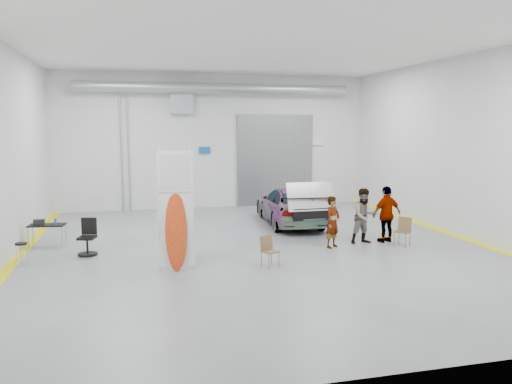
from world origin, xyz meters
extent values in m
plane|color=slate|center=(0.00, 0.00, 0.00)|extent=(16.00, 16.00, 0.00)
cube|color=silver|center=(-7.00, 0.00, 3.00)|extent=(0.02, 16.00, 6.00)
cube|color=silver|center=(7.00, 0.00, 3.00)|extent=(0.02, 16.00, 6.00)
cube|color=silver|center=(0.00, 8.00, 3.00)|extent=(14.00, 0.02, 6.00)
cube|color=silver|center=(0.00, -8.00, 3.00)|extent=(14.00, 0.02, 6.00)
cube|color=white|center=(0.00, 0.00, 6.00)|extent=(14.00, 16.00, 0.02)
cube|color=gray|center=(2.80, 7.92, 2.10)|extent=(3.60, 0.12, 4.20)
cube|color=#95979D|center=(-1.50, 7.92, 4.80)|extent=(1.00, 0.50, 1.20)
cylinder|color=#95979D|center=(0.00, 7.40, 5.30)|extent=(11.90, 0.44, 0.44)
cube|color=#154EAE|center=(-0.50, 7.92, 2.60)|extent=(0.50, 0.04, 0.30)
cube|color=white|center=(4.80, 7.92, 2.90)|extent=(0.70, 0.04, 0.25)
cylinder|color=#95979D|center=(-3.80, 7.92, 2.50)|extent=(0.08, 0.08, 5.00)
cylinder|color=#95979D|center=(-4.10, 7.92, 2.50)|extent=(0.08, 0.08, 5.00)
cube|color=yellow|center=(-6.85, 0.00, 0.01)|extent=(0.30, 16.00, 0.01)
cube|color=yellow|center=(6.85, 0.00, 0.01)|extent=(0.30, 16.00, 0.01)
imported|color=silver|center=(2.09, 3.42, 0.70)|extent=(2.31, 4.93, 1.39)
imported|color=#855C49|center=(2.22, -0.43, 0.79)|extent=(0.69, 0.63, 1.58)
imported|color=slate|center=(3.39, -0.17, 0.88)|extent=(0.91, 0.73, 1.75)
imported|color=#9A5F33|center=(4.16, -0.18, 0.90)|extent=(1.11, 0.62, 1.81)
cube|color=white|center=(-2.60, -1.73, 1.09)|extent=(0.93, 0.09, 1.96)
ellipsoid|color=#F05714|center=(-2.60, -1.82, 1.03)|extent=(0.56, 0.29, 2.07)
cube|color=white|center=(-2.60, -1.75, 2.56)|extent=(0.89, 0.09, 1.03)
cylinder|color=white|center=(-2.98, -1.73, 1.63)|extent=(0.03, 0.03, 3.27)
cylinder|color=white|center=(-2.22, -1.73, 1.63)|extent=(0.03, 0.03, 3.27)
cube|color=brown|center=(-0.19, -2.00, 0.41)|extent=(0.49, 0.48, 0.04)
cube|color=brown|center=(-0.19, -1.83, 0.62)|extent=(0.39, 0.21, 0.37)
cube|color=brown|center=(4.38, -0.77, 0.45)|extent=(0.57, 0.58, 0.04)
cube|color=brown|center=(4.38, -0.58, 0.68)|extent=(0.33, 0.38, 0.40)
cylinder|color=black|center=(-6.56, -0.39, 0.61)|extent=(0.31, 0.31, 0.04)
torus|color=silver|center=(-6.56, -0.39, 0.20)|extent=(0.32, 0.32, 0.02)
cylinder|color=#95979D|center=(-6.76, 1.61, 0.32)|extent=(0.03, 0.03, 0.64)
cylinder|color=#95979D|center=(-5.78, 1.61, 0.32)|extent=(0.03, 0.03, 0.64)
cylinder|color=#95979D|center=(-6.76, 2.06, 0.32)|extent=(0.03, 0.03, 0.64)
cylinder|color=#95979D|center=(-5.78, 2.06, 0.32)|extent=(0.03, 0.03, 0.64)
cube|color=black|center=(-6.27, 1.83, 0.66)|extent=(1.12, 0.66, 0.04)
cylinder|color=#185A90|center=(-6.00, 1.75, 0.78)|extent=(0.07, 0.07, 0.20)
cube|color=black|center=(-6.49, 1.88, 0.76)|extent=(0.31, 0.20, 0.16)
cylinder|color=black|center=(-4.97, 0.37, 0.04)|extent=(0.56, 0.56, 0.04)
cylinder|color=black|center=(-4.97, 0.37, 0.28)|extent=(0.06, 0.06, 0.48)
cube|color=black|center=(-4.97, 0.37, 0.52)|extent=(0.56, 0.56, 0.07)
cube|color=black|center=(-4.97, 0.59, 0.81)|extent=(0.44, 0.17, 0.50)
cube|color=silver|center=(2.09, 1.27, 1.41)|extent=(1.62, 0.99, 0.04)
camera|label=1|loc=(-3.62, -14.33, 3.70)|focal=35.00mm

